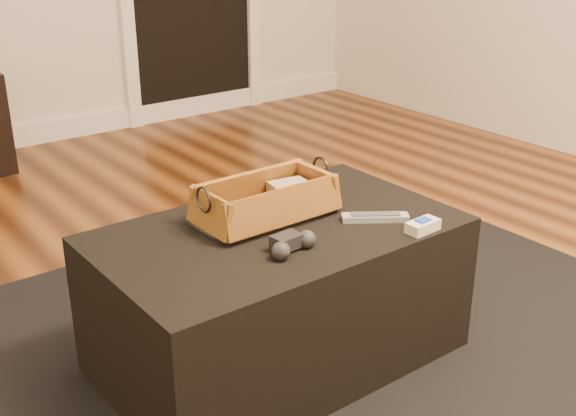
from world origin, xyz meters
TOP-DOWN VIEW (x-y plane):
  - floor at (0.00, 0.00)m, footprint 5.00×5.50m
  - area_rug at (0.06, 0.12)m, footprint 2.60×2.00m
  - ottoman at (0.06, 0.17)m, footprint 1.00×0.60m
  - tv_remote at (0.05, 0.23)m, footprint 0.22×0.07m
  - cloth_bundle at (0.17, 0.27)m, footprint 0.12×0.09m
  - wicker_basket at (0.07, 0.24)m, footprint 0.41×0.22m
  - game_controller at (-0.01, 0.02)m, footprint 0.15×0.09m
  - silver_remote at (0.30, 0.04)m, footprint 0.18×0.14m
  - cream_gadget at (0.35, -0.09)m, footprint 0.10×0.05m

SIDE VIEW (x-z plane):
  - floor at x=0.00m, z-range -0.01..0.00m
  - area_rug at x=0.06m, z-range 0.00..0.01m
  - ottoman at x=0.06m, z-range 0.01..0.43m
  - silver_remote at x=0.30m, z-range 0.43..0.45m
  - cream_gadget at x=0.35m, z-range 0.43..0.47m
  - game_controller at x=-0.01m, z-range 0.43..0.48m
  - tv_remote at x=0.05m, z-range 0.45..0.47m
  - cloth_bundle at x=0.17m, z-range 0.45..0.51m
  - wicker_basket at x=0.07m, z-range 0.41..0.55m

